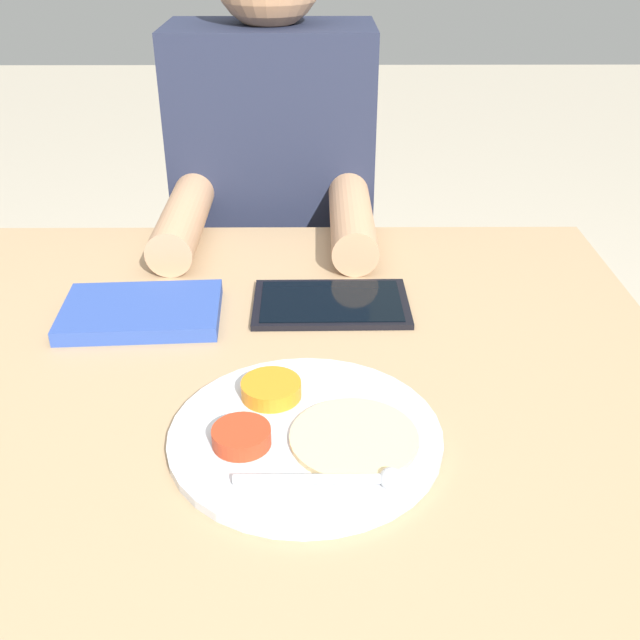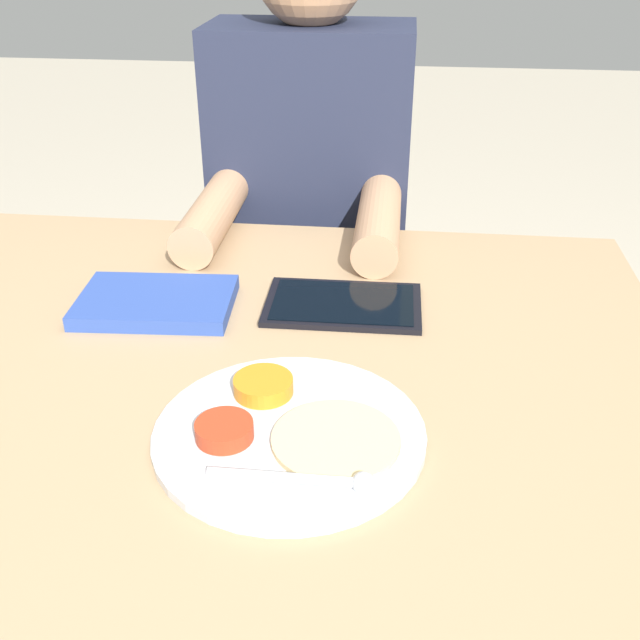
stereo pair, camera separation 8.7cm
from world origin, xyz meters
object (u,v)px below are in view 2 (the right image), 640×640
at_px(red_notebook, 156,303).
at_px(person_diner, 311,276).
at_px(tablet_device, 343,304).
at_px(thali_tray, 289,431).

bearing_deg(red_notebook, person_diner, 72.39).
xyz_separation_m(red_notebook, tablet_device, (0.25, 0.03, -0.00)).
height_order(thali_tray, person_diner, person_diner).
distance_m(thali_tray, red_notebook, 0.34).
distance_m(thali_tray, person_diner, 0.77).
bearing_deg(tablet_device, thali_tray, -96.47).
distance_m(red_notebook, tablet_device, 0.25).
bearing_deg(red_notebook, tablet_device, 7.06).
bearing_deg(thali_tray, tablet_device, 83.53).
xyz_separation_m(thali_tray, person_diner, (-0.07, 0.74, -0.18)).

